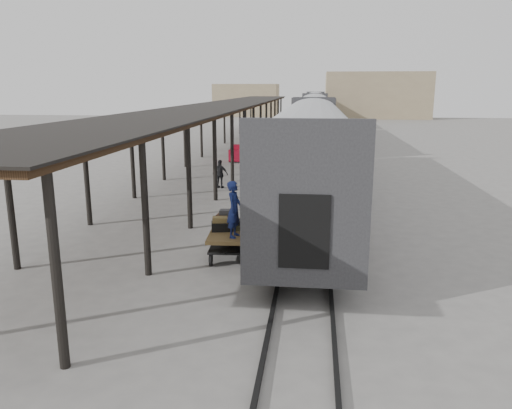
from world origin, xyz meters
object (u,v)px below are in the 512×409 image
(luggage_tug, at_px, (236,154))
(pedestrian, at_px, (220,174))
(baggage_cart, at_px, (230,237))
(porter, at_px, (234,209))

(luggage_tug, xyz_separation_m, pedestrian, (0.75, -10.02, 0.22))
(baggage_cart, relative_size, porter, 1.42)
(pedestrian, bearing_deg, luggage_tug, -71.05)
(porter, bearing_deg, luggage_tug, 18.24)
(baggage_cart, height_order, pedestrian, pedestrian)
(pedestrian, bearing_deg, baggage_cart, 117.07)
(porter, bearing_deg, pedestrian, 22.16)
(baggage_cart, bearing_deg, luggage_tug, 95.03)
(porter, height_order, pedestrian, porter)
(luggage_tug, height_order, porter, porter)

